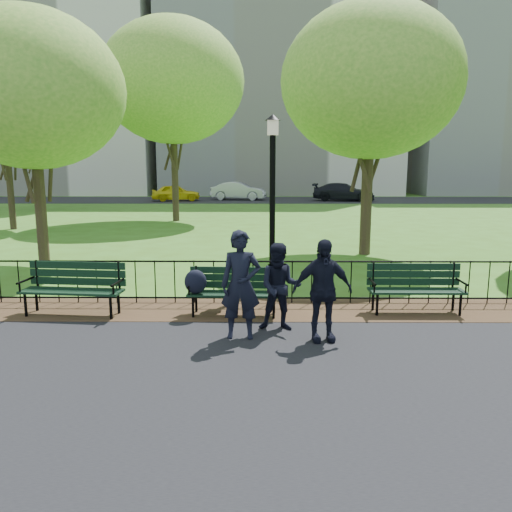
{
  "coord_description": "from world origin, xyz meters",
  "views": [
    {
      "loc": [
        -0.06,
        -7.92,
        2.76
      ],
      "look_at": [
        -0.13,
        1.5,
        1.08
      ],
      "focal_mm": 35.0,
      "sensor_mm": 36.0,
      "label": 1
    }
  ],
  "objects_px": {
    "tree_near_e": "(371,82)",
    "tree_far_w": "(31,112)",
    "park_bench_right_a": "(415,283)",
    "person_mid": "(280,287)",
    "tree_mid_w": "(2,95)",
    "taxi": "(176,193)",
    "person_right": "(322,290)",
    "sedan_silver": "(239,191)",
    "tree_near_w": "(32,90)",
    "park_bench_left_a": "(74,283)",
    "lamppost": "(272,196)",
    "park_bench_main": "(217,284)",
    "sedan_dark": "(343,192)",
    "person_left": "(241,285)",
    "tree_far_c": "(172,82)"
  },
  "relations": [
    {
      "from": "park_bench_right_a",
      "to": "sedan_dark",
      "type": "distance_m",
      "value": 32.52
    },
    {
      "from": "lamppost",
      "to": "tree_near_e",
      "type": "height_order",
      "value": "tree_near_e"
    },
    {
      "from": "tree_far_c",
      "to": "sedan_silver",
      "type": "xyz_separation_m",
      "value": [
        2.55,
        16.83,
        -6.18
      ]
    },
    {
      "from": "park_bench_main",
      "to": "lamppost",
      "type": "xyz_separation_m",
      "value": [
        1.09,
        2.23,
        1.51
      ]
    },
    {
      "from": "lamppost",
      "to": "person_mid",
      "type": "bearing_deg",
      "value": -88.82
    },
    {
      "from": "tree_far_w",
      "to": "sedan_dark",
      "type": "xyz_separation_m",
      "value": [
        21.61,
        8.64,
        -5.52
      ]
    },
    {
      "from": "tree_mid_w",
      "to": "taxi",
      "type": "xyz_separation_m",
      "value": [
        4.2,
        19.03,
        -5.14
      ]
    },
    {
      "from": "tree_near_e",
      "to": "tree_far_w",
      "type": "relative_size",
      "value": 0.85
    },
    {
      "from": "park_bench_right_a",
      "to": "person_mid",
      "type": "distance_m",
      "value": 2.86
    },
    {
      "from": "sedan_silver",
      "to": "person_right",
      "type": "bearing_deg",
      "value": -166.6
    },
    {
      "from": "park_bench_left_a",
      "to": "tree_near_w",
      "type": "xyz_separation_m",
      "value": [
        -2.62,
        4.73,
        4.18
      ]
    },
    {
      "from": "tree_near_w",
      "to": "tree_mid_w",
      "type": "bearing_deg",
      "value": 120.73
    },
    {
      "from": "tree_mid_w",
      "to": "person_mid",
      "type": "distance_m",
      "value": 18.92
    },
    {
      "from": "park_bench_left_a",
      "to": "park_bench_right_a",
      "type": "xyz_separation_m",
      "value": [
        6.49,
        0.18,
        -0.04
      ]
    },
    {
      "from": "park_bench_right_a",
      "to": "sedan_silver",
      "type": "xyz_separation_m",
      "value": [
        -4.82,
        33.46,
        0.2
      ]
    },
    {
      "from": "tree_near_e",
      "to": "tree_far_c",
      "type": "bearing_deg",
      "value": 127.57
    },
    {
      "from": "park_bench_main",
      "to": "person_mid",
      "type": "height_order",
      "value": "person_mid"
    },
    {
      "from": "person_left",
      "to": "person_mid",
      "type": "distance_m",
      "value": 0.78
    },
    {
      "from": "person_right",
      "to": "sedan_dark",
      "type": "distance_m",
      "value": 34.42
    },
    {
      "from": "park_bench_right_a",
      "to": "person_right",
      "type": "distance_m",
      "value": 2.58
    },
    {
      "from": "lamppost",
      "to": "person_left",
      "type": "distance_m",
      "value": 3.72
    },
    {
      "from": "lamppost",
      "to": "taxi",
      "type": "height_order",
      "value": "lamppost"
    },
    {
      "from": "lamppost",
      "to": "tree_far_w",
      "type": "bearing_deg",
      "value": 124.65
    },
    {
      "from": "tree_far_c",
      "to": "person_left",
      "type": "bearing_deg",
      "value": -77.32
    },
    {
      "from": "sedan_silver",
      "to": "taxi",
      "type": "bearing_deg",
      "value": 113.93
    },
    {
      "from": "park_bench_left_a",
      "to": "sedan_dark",
      "type": "distance_m",
      "value": 34.09
    },
    {
      "from": "tree_near_w",
      "to": "person_right",
      "type": "height_order",
      "value": "tree_near_w"
    },
    {
      "from": "tree_far_c",
      "to": "person_right",
      "type": "bearing_deg",
      "value": -73.58
    },
    {
      "from": "person_mid",
      "to": "person_right",
      "type": "relative_size",
      "value": 0.91
    },
    {
      "from": "tree_far_c",
      "to": "person_mid",
      "type": "height_order",
      "value": "tree_far_c"
    },
    {
      "from": "tree_mid_w",
      "to": "sedan_dark",
      "type": "distance_m",
      "value": 26.89
    },
    {
      "from": "sedan_dark",
      "to": "park_bench_main",
      "type": "bearing_deg",
      "value": 178.64
    },
    {
      "from": "park_bench_right_a",
      "to": "sedan_silver",
      "type": "bearing_deg",
      "value": 98.44
    },
    {
      "from": "park_bench_main",
      "to": "taxi",
      "type": "height_order",
      "value": "taxi"
    },
    {
      "from": "sedan_silver",
      "to": "tree_mid_w",
      "type": "bearing_deg",
      "value": 164.21
    },
    {
      "from": "tree_far_w",
      "to": "tree_near_w",
      "type": "bearing_deg",
      "value": -65.82
    },
    {
      "from": "tree_mid_w",
      "to": "taxi",
      "type": "distance_m",
      "value": 20.15
    },
    {
      "from": "taxi",
      "to": "sedan_silver",
      "type": "distance_m",
      "value": 5.32
    },
    {
      "from": "tree_near_w",
      "to": "tree_far_w",
      "type": "relative_size",
      "value": 0.77
    },
    {
      "from": "tree_near_e",
      "to": "tree_mid_w",
      "type": "relative_size",
      "value": 0.91
    },
    {
      "from": "lamppost",
      "to": "tree_mid_w",
      "type": "distance_m",
      "value": 16.36
    },
    {
      "from": "tree_near_w",
      "to": "tree_far_c",
      "type": "distance_m",
      "value": 12.4
    },
    {
      "from": "person_left",
      "to": "taxi",
      "type": "relative_size",
      "value": 0.45
    },
    {
      "from": "lamppost",
      "to": "tree_far_w",
      "type": "distance_m",
      "value": 26.67
    },
    {
      "from": "park_bench_left_a",
      "to": "person_right",
      "type": "xyz_separation_m",
      "value": [
        4.5,
        -1.45,
        0.22
      ]
    },
    {
      "from": "tree_far_w",
      "to": "sedan_silver",
      "type": "height_order",
      "value": "tree_far_w"
    },
    {
      "from": "lamppost",
      "to": "tree_near_e",
      "type": "distance_m",
      "value": 6.38
    },
    {
      "from": "lamppost",
      "to": "tree_far_c",
      "type": "relative_size",
      "value": 0.39
    },
    {
      "from": "person_mid",
      "to": "sedan_silver",
      "type": "distance_m",
      "value": 34.62
    },
    {
      "from": "tree_near_w",
      "to": "tree_mid_w",
      "type": "relative_size",
      "value": 0.82
    }
  ]
}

